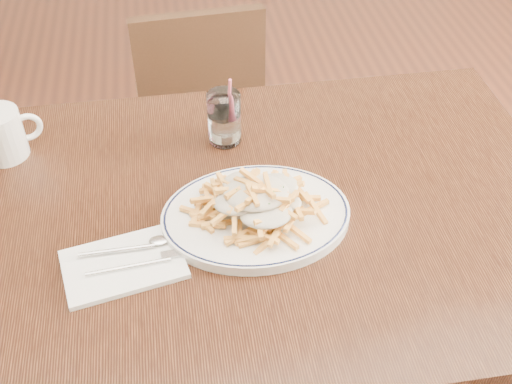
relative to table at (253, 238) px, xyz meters
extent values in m
cube|color=black|center=(0.00, 0.00, 0.06)|extent=(1.20, 0.80, 0.04)
cylinder|color=black|center=(-0.55, 0.35, -0.32)|extent=(0.05, 0.05, 0.71)
cylinder|color=black|center=(0.55, 0.35, -0.32)|extent=(0.05, 0.05, 0.71)
cube|color=black|center=(-0.05, 0.88, -0.30)|extent=(0.39, 0.39, 0.03)
cube|color=black|center=(-0.04, 0.71, -0.08)|extent=(0.36, 0.06, 0.40)
cylinder|color=black|center=(0.10, 1.04, -0.49)|extent=(0.03, 0.03, 0.35)
cylinder|color=black|center=(-0.22, 1.02, -0.49)|extent=(0.03, 0.03, 0.35)
cylinder|color=black|center=(0.12, 0.73, -0.49)|extent=(0.03, 0.03, 0.35)
cylinder|color=black|center=(-0.19, 0.71, -0.49)|extent=(0.03, 0.03, 0.35)
torus|color=black|center=(0.00, -0.03, 0.10)|extent=(0.38, 0.38, 0.01)
ellipsoid|color=beige|center=(0.00, -0.03, 0.15)|extent=(0.17, 0.14, 0.03)
cube|color=white|center=(-0.24, -0.10, 0.08)|extent=(0.22, 0.17, 0.01)
cylinder|color=white|center=(-0.03, 0.21, 0.13)|extent=(0.07, 0.07, 0.11)
cylinder|color=white|center=(-0.03, 0.21, 0.11)|extent=(0.06, 0.06, 0.06)
cylinder|color=#F15B77|center=(-0.01, 0.22, 0.16)|extent=(0.01, 0.04, 0.15)
cylinder|color=white|center=(-0.47, 0.23, 0.13)|extent=(0.09, 0.09, 0.10)
torus|color=white|center=(-0.42, 0.25, 0.13)|extent=(0.06, 0.03, 0.06)
camera|label=1|loc=(-0.13, -0.84, 0.90)|focal=45.00mm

